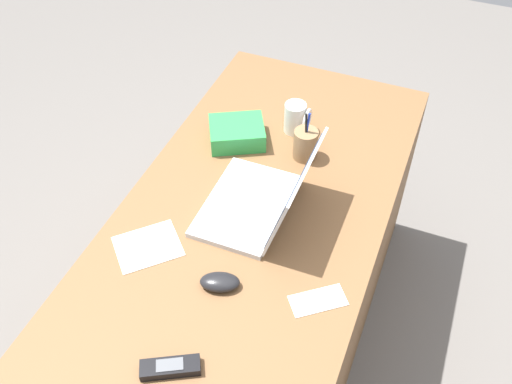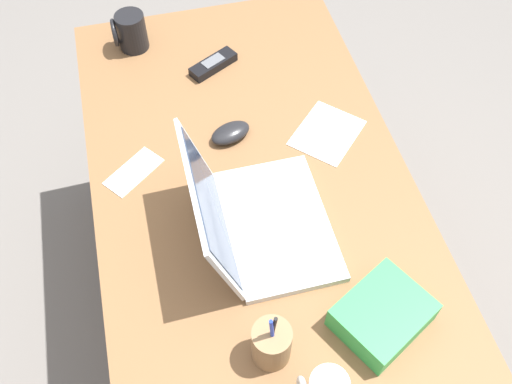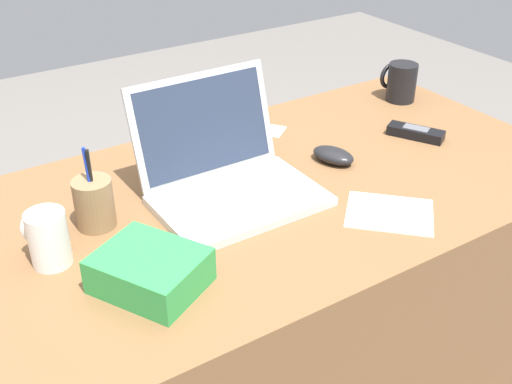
{
  "view_description": "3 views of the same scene",
  "coord_description": "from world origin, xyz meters",
  "px_view_note": "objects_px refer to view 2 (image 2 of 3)",
  "views": [
    {
      "loc": [
        1.03,
        0.43,
        1.93
      ],
      "look_at": [
        -0.03,
        0.0,
        0.77
      ],
      "focal_mm": 40.81,
      "sensor_mm": 36.0,
      "label": 1
    },
    {
      "loc": [
        -0.65,
        0.18,
        1.79
      ],
      "look_at": [
        0.02,
        0.01,
        0.81
      ],
      "focal_mm": 40.27,
      "sensor_mm": 36.0,
      "label": 2
    },
    {
      "loc": [
        -0.59,
        -0.97,
        1.39
      ],
      "look_at": [
        0.0,
        -0.05,
        0.75
      ],
      "focal_mm": 44.63,
      "sensor_mm": 36.0,
      "label": 3
    }
  ],
  "objects_px": {
    "laptop": "(256,220)",
    "computer_mouse": "(230,133)",
    "coffee_mug_white": "(130,32)",
    "pen_holder": "(271,344)",
    "cordless_phone": "(213,64)",
    "snack_bag": "(382,315)"
  },
  "relations": [
    {
      "from": "snack_bag",
      "to": "pen_holder",
      "type": "bearing_deg",
      "value": 92.47
    },
    {
      "from": "cordless_phone",
      "to": "snack_bag",
      "type": "bearing_deg",
      "value": -167.54
    },
    {
      "from": "computer_mouse",
      "to": "cordless_phone",
      "type": "distance_m",
      "value": 0.25
    },
    {
      "from": "computer_mouse",
      "to": "pen_holder",
      "type": "height_order",
      "value": "pen_holder"
    },
    {
      "from": "laptop",
      "to": "coffee_mug_white",
      "type": "relative_size",
      "value": 3.16
    },
    {
      "from": "pen_holder",
      "to": "snack_bag",
      "type": "height_order",
      "value": "pen_holder"
    },
    {
      "from": "cordless_phone",
      "to": "laptop",
      "type": "bearing_deg",
      "value": 178.66
    },
    {
      "from": "laptop",
      "to": "computer_mouse",
      "type": "bearing_deg",
      "value": -0.8
    },
    {
      "from": "cordless_phone",
      "to": "computer_mouse",
      "type": "bearing_deg",
      "value": 178.06
    },
    {
      "from": "laptop",
      "to": "cordless_phone",
      "type": "height_order",
      "value": "laptop"
    },
    {
      "from": "computer_mouse",
      "to": "snack_bag",
      "type": "distance_m",
      "value": 0.57
    },
    {
      "from": "coffee_mug_white",
      "to": "snack_bag",
      "type": "height_order",
      "value": "coffee_mug_white"
    },
    {
      "from": "computer_mouse",
      "to": "cordless_phone",
      "type": "bearing_deg",
      "value": -20.73
    },
    {
      "from": "cordless_phone",
      "to": "pen_holder",
      "type": "relative_size",
      "value": 0.84
    },
    {
      "from": "laptop",
      "to": "snack_bag",
      "type": "distance_m",
      "value": 0.32
    },
    {
      "from": "coffee_mug_white",
      "to": "pen_holder",
      "type": "distance_m",
      "value": 0.95
    },
    {
      "from": "laptop",
      "to": "snack_bag",
      "type": "relative_size",
      "value": 1.93
    },
    {
      "from": "cordless_phone",
      "to": "snack_bag",
      "type": "xyz_separation_m",
      "value": [
        -0.79,
        -0.17,
        0.02
      ]
    },
    {
      "from": "coffee_mug_white",
      "to": "pen_holder",
      "type": "bearing_deg",
      "value": -170.99
    },
    {
      "from": "computer_mouse",
      "to": "snack_bag",
      "type": "xyz_separation_m",
      "value": [
        -0.54,
        -0.18,
        0.01
      ]
    },
    {
      "from": "computer_mouse",
      "to": "pen_holder",
      "type": "relative_size",
      "value": 0.61
    },
    {
      "from": "laptop",
      "to": "computer_mouse",
      "type": "relative_size",
      "value": 3.24
    }
  ]
}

